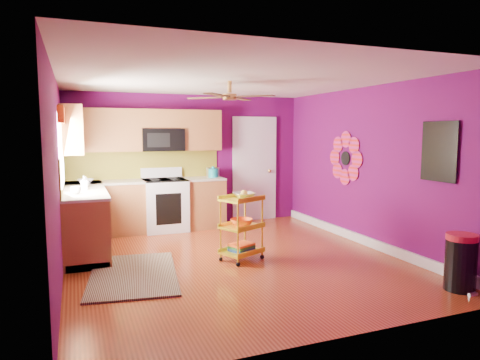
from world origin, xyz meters
name	(u,v)px	position (x,y,z in m)	size (l,w,h in m)	color
ground	(235,260)	(0.00, 0.00, 0.00)	(5.00, 5.00, 0.00)	maroon
room_envelope	(237,144)	(0.03, 0.00, 1.63)	(4.54, 5.04, 2.52)	#5D0A53
lower_cabinets	(122,213)	(-1.35, 1.82, 0.43)	(2.81, 2.31, 0.94)	brown
electric_range	(165,204)	(-0.55, 2.17, 0.48)	(0.76, 0.66, 1.13)	white
upper_cabinetry	(124,132)	(-1.24, 2.17, 1.80)	(2.80, 2.30, 1.26)	brown
left_window	(61,136)	(-2.22, 1.05, 1.74)	(0.08, 1.35, 1.08)	white
panel_door	(254,170)	(1.35, 2.47, 1.02)	(0.95, 0.11, 2.15)	white
right_wall_art	(383,156)	(2.23, -0.34, 1.44)	(0.04, 2.74, 1.04)	black
ceiling_fan	(230,96)	(0.00, 0.20, 2.29)	(1.01, 1.01, 0.26)	#BF8C3F
shag_rug	(134,274)	(-1.42, -0.16, 0.01)	(1.05, 1.71, 0.02)	black
rolling_cart	(242,224)	(0.09, -0.05, 0.51)	(0.66, 0.59, 0.99)	yellow
trash_can	(461,262)	(1.98, -2.02, 0.32)	(0.35, 0.37, 0.65)	black
teal_kettle	(213,173)	(0.38, 2.19, 1.02)	(0.18, 0.18, 0.21)	teal
toaster	(213,172)	(0.40, 2.27, 1.03)	(0.22, 0.15, 0.18)	beige
soap_bottle_a	(84,183)	(-1.94, 1.22, 1.04)	(0.09, 0.09, 0.20)	#EA3F72
soap_bottle_b	(85,182)	(-1.91, 1.55, 1.02)	(0.13, 0.13, 0.16)	white
counter_dish	(86,181)	(-1.90, 2.10, 0.97)	(0.27, 0.27, 0.07)	white
counter_cup	(76,190)	(-2.06, 0.77, 0.99)	(0.13, 0.13, 0.11)	white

